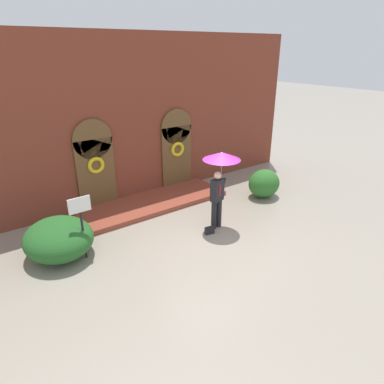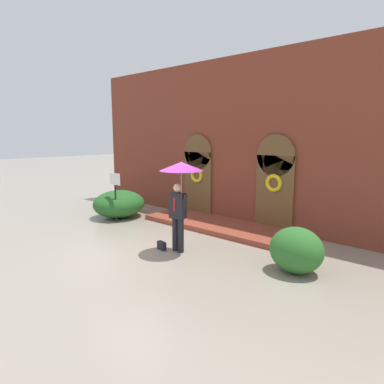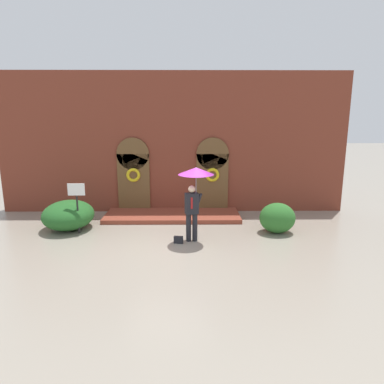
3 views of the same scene
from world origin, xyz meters
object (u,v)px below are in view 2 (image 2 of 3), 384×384
Objects in this scene: person_with_umbrella at (180,180)px; handbag at (162,246)px; shrub_left at (119,204)px; shrub_right at (296,250)px; sign_post at (115,189)px.

person_with_umbrella is 8.44× the size of handbag.
shrub_left is at bearing 168.64° from handbag.
shrub_right reaches higher than shrub_left.
person_with_umbrella is 4.04m from sign_post.
sign_post is (-3.90, 0.75, -0.75)m from person_with_umbrella.
sign_post is at bearing 173.34° from handbag.
person_with_umbrella is 3.23m from shrub_right.
person_with_umbrella is 1.97× the size of shrub_right.
shrub_right is (6.71, 0.02, -0.65)m from sign_post.
handbag is 4.17m from shrub_left.
person_with_umbrella is at bearing -15.83° from shrub_left.
person_with_umbrella reaches higher than shrub_right.
shrub_left reaches higher than handbag.
handbag is 0.14× the size of shrub_left.
shrub_left is at bearing 164.17° from person_with_umbrella.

